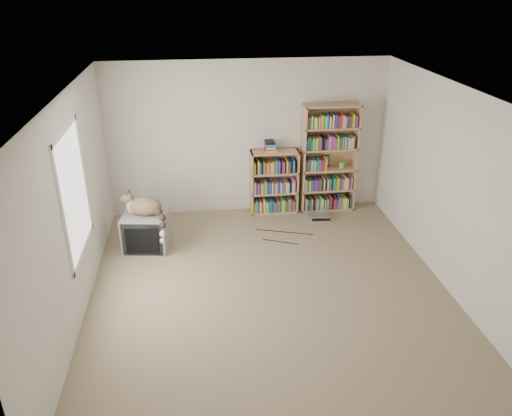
{
  "coord_description": "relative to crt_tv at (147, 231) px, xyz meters",
  "views": [
    {
      "loc": [
        -0.84,
        -5.21,
        3.65
      ],
      "look_at": [
        -0.05,
        1.0,
        0.71
      ],
      "focal_mm": 35.0,
      "sensor_mm": 36.0,
      "label": 1
    }
  ],
  "objects": [
    {
      "name": "green_mug",
      "position": [
        3.16,
        0.99,
        0.52
      ],
      "size": [
        0.1,
        0.1,
        0.11
      ],
      "primitive_type": "cylinder",
      "color": "#5BB533",
      "rests_on": "bookcase_tall"
    },
    {
      "name": "ceiling",
      "position": [
        1.62,
        -1.35,
        2.23
      ],
      "size": [
        4.5,
        5.0,
        0.02
      ],
      "primitive_type": "cube",
      "color": "white",
      "rests_on": "wall_back"
    },
    {
      "name": "framed_print",
      "position": [
        2.9,
        1.09,
        0.56
      ],
      "size": [
        0.15,
        0.05,
        0.19
      ],
      "primitive_type": "cube",
      "rotation": [
        -0.17,
        0.0,
        0.0
      ],
      "color": "black",
      "rests_on": "bookcase_tall"
    },
    {
      "name": "cat",
      "position": [
        0.05,
        -0.07,
        0.37
      ],
      "size": [
        0.69,
        0.67,
        0.59
      ],
      "rotation": [
        0.0,
        0.0,
        -0.25
      ],
      "color": "#3C2B18",
      "rests_on": "crt_tv"
    },
    {
      "name": "wall_front",
      "position": [
        1.62,
        -3.85,
        0.98
      ],
      "size": [
        4.5,
        0.02,
        2.5
      ],
      "primitive_type": "cube",
      "color": "beige",
      "rests_on": "floor"
    },
    {
      "name": "wall_left",
      "position": [
        -0.63,
        -1.35,
        0.98
      ],
      "size": [
        0.02,
        5.0,
        2.5
      ],
      "primitive_type": "cube",
      "color": "beige",
      "rests_on": "floor"
    },
    {
      "name": "dvd_player",
      "position": [
        2.72,
        0.61,
        -0.23
      ],
      "size": [
        0.37,
        0.28,
        0.08
      ],
      "primitive_type": "cube",
      "rotation": [
        0.0,
        0.0,
        -0.09
      ],
      "color": "#B1B1B6",
      "rests_on": "floor"
    },
    {
      "name": "wall_outlet",
      "position": [
        -0.62,
        0.34,
        0.05
      ],
      "size": [
        0.01,
        0.08,
        0.13
      ],
      "primitive_type": "cube",
      "color": "silver",
      "rests_on": "wall_left"
    },
    {
      "name": "book_stack",
      "position": [
        1.97,
        1.02,
        0.88
      ],
      "size": [
        0.19,
        0.25,
        0.16
      ],
      "primitive_type": "cube",
      "color": "red",
      "rests_on": "bookcase_short"
    },
    {
      "name": "floor_cables",
      "position": [
        1.91,
        0.15,
        -0.27
      ],
      "size": [
        1.2,
        0.7,
        0.01
      ],
      "primitive_type": null,
      "color": "black",
      "rests_on": "floor"
    },
    {
      "name": "window",
      "position": [
        -0.62,
        -1.15,
        1.13
      ],
      "size": [
        0.02,
        1.22,
        1.52
      ],
      "primitive_type": "cube",
      "color": "white",
      "rests_on": "wall_left"
    },
    {
      "name": "wall_back",
      "position": [
        1.62,
        1.15,
        0.98
      ],
      "size": [
        4.5,
        0.02,
        2.5
      ],
      "primitive_type": "cube",
      "color": "beige",
      "rests_on": "floor"
    },
    {
      "name": "crt_tv",
      "position": [
        0.0,
        0.0,
        0.0
      ],
      "size": [
        0.7,
        0.65,
        0.54
      ],
      "rotation": [
        0.0,
        0.0,
        -0.14
      ],
      "color": "gray",
      "rests_on": "floor"
    },
    {
      "name": "bookcase_tall",
      "position": [
        2.94,
        1.01,
        0.58
      ],
      "size": [
        0.9,
        0.3,
        1.8
      ],
      "color": "tan",
      "rests_on": "floor"
    },
    {
      "name": "floor",
      "position": [
        1.62,
        -1.35,
        -0.27
      ],
      "size": [
        4.5,
        5.0,
        0.01
      ],
      "primitive_type": "cube",
      "color": "gray",
      "rests_on": "ground"
    },
    {
      "name": "wall_right",
      "position": [
        3.87,
        -1.35,
        0.98
      ],
      "size": [
        0.02,
        5.0,
        2.5
      ],
      "primitive_type": "cube",
      "color": "beige",
      "rests_on": "floor"
    },
    {
      "name": "bookcase_short",
      "position": [
        2.03,
        1.0,
        0.22
      ],
      "size": [
        0.78,
        0.3,
        1.07
      ],
      "color": "tan",
      "rests_on": "floor"
    }
  ]
}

